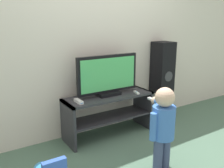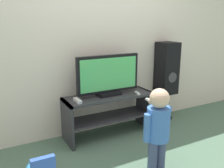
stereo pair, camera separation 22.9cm
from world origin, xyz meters
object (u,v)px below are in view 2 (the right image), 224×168
television (108,76)px  remote_primary (137,93)px  speaker_tower (167,70)px  game_console (78,101)px  child (158,124)px

television → remote_primary: (0.36, -0.14, -0.25)m
television → speaker_tower: bearing=4.4°
game_console → speaker_tower: 1.52m
game_console → remote_primary: 0.83m
television → game_console: size_ratio=4.94×
remote_primary → child: bearing=-111.4°
game_console → speaker_tower: (1.50, 0.17, 0.20)m
remote_primary → game_console: bearing=175.9°
child → speaker_tower: (1.01, 1.08, 0.25)m
television → child: television is taller
remote_primary → child: size_ratio=0.15×
game_console → speaker_tower: size_ratio=0.15×
speaker_tower → remote_primary: bearing=-161.7°
game_console → child: bearing=-62.1°
television → child: bearing=-88.6°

